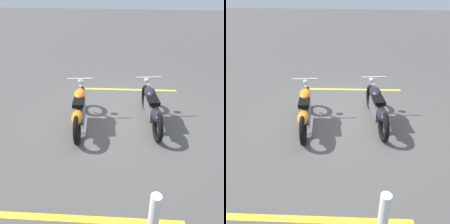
# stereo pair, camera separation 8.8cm
# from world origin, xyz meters

# --- Properties ---
(ground_plane) EXTENTS (60.00, 60.00, 0.00)m
(ground_plane) POSITION_xyz_m (0.00, 0.00, 0.00)
(ground_plane) COLOR #514F4C
(motorcycle_bright_foreground) EXTENTS (2.21, 0.73, 1.04)m
(motorcycle_bright_foreground) POSITION_xyz_m (0.64, -0.84, 0.46)
(motorcycle_bright_foreground) COLOR black
(motorcycle_bright_foreground) RESTS_ON ground
(motorcycle_dark_foreground) EXTENTS (2.21, 0.74, 1.04)m
(motorcycle_dark_foreground) POSITION_xyz_m (0.29, 0.87, 0.46)
(motorcycle_dark_foreground) COLOR black
(motorcycle_dark_foreground) RESTS_ON ground
(bollard_post) EXTENTS (0.14, 0.14, 0.90)m
(bollard_post) POSITION_xyz_m (3.40, 0.89, 0.45)
(bollard_post) COLOR white
(bollard_post) RESTS_ON ground
(parking_stripe_near) EXTENTS (0.40, 3.20, 0.01)m
(parking_stripe_near) POSITION_xyz_m (-1.77, 0.12, 0.00)
(parking_stripe_near) COLOR yellow
(parking_stripe_near) RESTS_ON ground
(parking_stripe_mid) EXTENTS (0.40, 3.20, 0.01)m
(parking_stripe_mid) POSITION_xyz_m (3.20, -0.20, 0.00)
(parking_stripe_mid) COLOR yellow
(parking_stripe_mid) RESTS_ON ground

